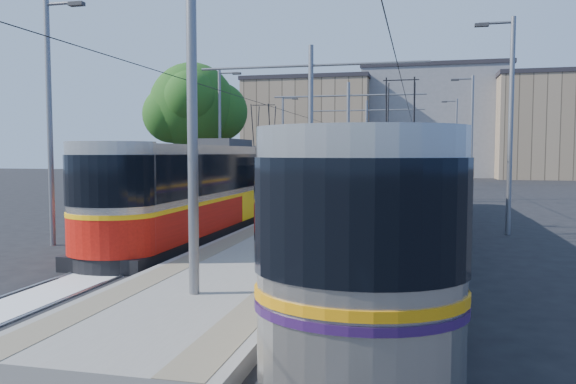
# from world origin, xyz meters

# --- Properties ---
(ground) EXTENTS (160.00, 160.00, 0.00)m
(ground) POSITION_xyz_m (0.00, 0.00, 0.00)
(ground) COLOR black
(ground) RESTS_ON ground
(platform) EXTENTS (4.00, 50.00, 0.30)m
(platform) POSITION_xyz_m (0.00, 17.00, 0.15)
(platform) COLOR gray
(platform) RESTS_ON ground
(tactile_strip_left) EXTENTS (0.70, 50.00, 0.01)m
(tactile_strip_left) POSITION_xyz_m (-1.45, 17.00, 0.30)
(tactile_strip_left) COLOR gray
(tactile_strip_left) RESTS_ON platform
(tactile_strip_right) EXTENTS (0.70, 50.00, 0.01)m
(tactile_strip_right) POSITION_xyz_m (1.45, 17.00, 0.30)
(tactile_strip_right) COLOR gray
(tactile_strip_right) RESTS_ON platform
(rails) EXTENTS (8.71, 70.00, 0.03)m
(rails) POSITION_xyz_m (0.00, 17.00, 0.02)
(rails) COLOR gray
(rails) RESTS_ON ground
(track_arrow) EXTENTS (1.20, 5.00, 0.01)m
(track_arrow) POSITION_xyz_m (-3.60, -3.00, 0.01)
(track_arrow) COLOR silver
(track_arrow) RESTS_ON ground
(tram_left) EXTENTS (2.43, 31.54, 5.50)m
(tram_left) POSITION_xyz_m (-3.60, 13.88, 1.71)
(tram_left) COLOR black
(tram_left) RESTS_ON ground
(tram_right) EXTENTS (2.43, 28.18, 5.50)m
(tram_right) POSITION_xyz_m (3.60, 5.38, 1.86)
(tram_right) COLOR black
(tram_right) RESTS_ON ground
(catenary) EXTENTS (9.20, 70.00, 7.00)m
(catenary) POSITION_xyz_m (0.00, 14.15, 4.52)
(catenary) COLOR slate
(catenary) RESTS_ON platform
(street_lamps) EXTENTS (15.18, 38.22, 8.00)m
(street_lamps) POSITION_xyz_m (-0.00, 21.00, 4.18)
(street_lamps) COLOR slate
(street_lamps) RESTS_ON ground
(shelter) EXTENTS (0.87, 1.24, 2.52)m
(shelter) POSITION_xyz_m (0.03, 14.73, 1.62)
(shelter) COLOR black
(shelter) RESTS_ON platform
(tree) EXTENTS (6.08, 5.62, 8.83)m
(tree) POSITION_xyz_m (-9.70, 20.19, 5.97)
(tree) COLOR #382314
(tree) RESTS_ON ground
(building_left) EXTENTS (16.32, 12.24, 12.73)m
(building_left) POSITION_xyz_m (-10.00, 60.00, 6.37)
(building_left) COLOR gray
(building_left) RESTS_ON ground
(building_centre) EXTENTS (18.36, 14.28, 14.17)m
(building_centre) POSITION_xyz_m (6.00, 64.00, 7.09)
(building_centre) COLOR gray
(building_centre) RESTS_ON ground
(building_right) EXTENTS (14.28, 10.20, 12.38)m
(building_right) POSITION_xyz_m (20.00, 58.00, 6.20)
(building_right) COLOR gray
(building_right) RESTS_ON ground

